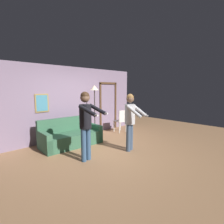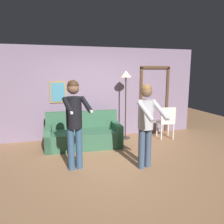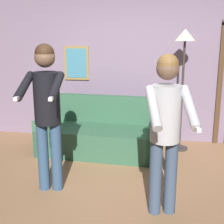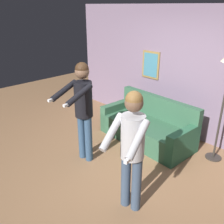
{
  "view_description": "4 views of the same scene",
  "coord_description": "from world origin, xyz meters",
  "px_view_note": "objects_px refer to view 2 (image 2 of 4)",
  "views": [
    {
      "loc": [
        -3.26,
        -3.63,
        1.85
      ],
      "look_at": [
        -0.1,
        -0.38,
        1.22
      ],
      "focal_mm": 28.0,
      "sensor_mm": 36.0,
      "label": 1
    },
    {
      "loc": [
        -1.15,
        -4.24,
        1.9
      ],
      "look_at": [
        -0.02,
        -0.18,
        1.13
      ],
      "focal_mm": 35.0,
      "sensor_mm": 36.0,
      "label": 2
    },
    {
      "loc": [
        0.55,
        -3.46,
        1.85
      ],
      "look_at": [
        0.01,
        -0.15,
        1.02
      ],
      "focal_mm": 50.0,
      "sensor_mm": 36.0,
      "label": 3
    },
    {
      "loc": [
        2.33,
        -2.47,
        2.57
      ],
      "look_at": [
        0.08,
        -0.27,
        1.22
      ],
      "focal_mm": 40.0,
      "sensor_mm": 36.0,
      "label": 4
    }
  ],
  "objects_px": {
    "person_standing_left": "(74,116)",
    "person_standing_right": "(146,119)",
    "couch": "(83,136)",
    "torchiere_lamp": "(126,83)",
    "dining_chair_distant": "(167,121)"
  },
  "relations": [
    {
      "from": "torchiere_lamp",
      "to": "person_standing_left",
      "type": "bearing_deg",
      "value": -133.85
    },
    {
      "from": "torchiere_lamp",
      "to": "dining_chair_distant",
      "type": "xyz_separation_m",
      "value": [
        1.13,
        -0.34,
        -1.06
      ]
    },
    {
      "from": "torchiere_lamp",
      "to": "person_standing_right",
      "type": "bearing_deg",
      "value": -97.64
    },
    {
      "from": "person_standing_right",
      "to": "dining_chair_distant",
      "type": "bearing_deg",
      "value": 49.72
    },
    {
      "from": "couch",
      "to": "dining_chair_distant",
      "type": "relative_size",
      "value": 2.09
    },
    {
      "from": "torchiere_lamp",
      "to": "dining_chair_distant",
      "type": "height_order",
      "value": "torchiere_lamp"
    },
    {
      "from": "torchiere_lamp",
      "to": "couch",
      "type": "bearing_deg",
      "value": -165.12
    },
    {
      "from": "couch",
      "to": "torchiere_lamp",
      "type": "height_order",
      "value": "torchiere_lamp"
    },
    {
      "from": "person_standing_right",
      "to": "torchiere_lamp",
      "type": "bearing_deg",
      "value": 82.36
    },
    {
      "from": "torchiere_lamp",
      "to": "person_standing_right",
      "type": "height_order",
      "value": "torchiere_lamp"
    },
    {
      "from": "couch",
      "to": "person_standing_right",
      "type": "distance_m",
      "value": 2.06
    },
    {
      "from": "person_standing_left",
      "to": "person_standing_right",
      "type": "height_order",
      "value": "person_standing_left"
    },
    {
      "from": "dining_chair_distant",
      "to": "torchiere_lamp",
      "type": "bearing_deg",
      "value": 163.07
    },
    {
      "from": "couch",
      "to": "torchiere_lamp",
      "type": "distance_m",
      "value": 1.85
    },
    {
      "from": "couch",
      "to": "torchiere_lamp",
      "type": "xyz_separation_m",
      "value": [
        1.27,
        0.34,
        1.31
      ]
    }
  ]
}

